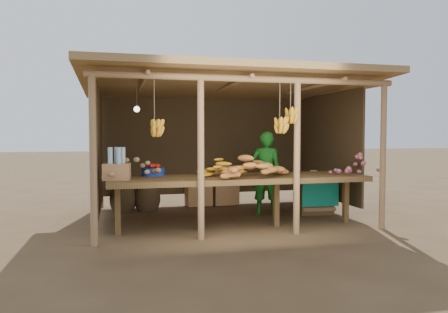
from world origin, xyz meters
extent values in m
plane|color=brown|center=(0.00, 0.00, 0.00)|extent=(60.00, 60.00, 0.00)
cylinder|color=#9B7650|center=(-2.10, -1.50, 1.10)|extent=(0.09, 0.09, 2.20)
cylinder|color=#9B7650|center=(2.10, -1.50, 1.10)|extent=(0.09, 0.09, 2.20)
cylinder|color=#9B7650|center=(-2.10, 1.50, 1.10)|extent=(0.09, 0.09, 2.20)
cylinder|color=#9B7650|center=(2.10, 1.50, 1.10)|extent=(0.09, 0.09, 2.20)
cylinder|color=#9B7650|center=(-0.70, -1.50, 1.10)|extent=(0.09, 0.09, 2.20)
cylinder|color=#9B7650|center=(0.70, -1.50, 1.10)|extent=(0.09, 0.09, 2.20)
cylinder|color=#9B7650|center=(0.00, -1.50, 2.20)|extent=(4.40, 0.09, 0.09)
cylinder|color=#9B7650|center=(0.00, 1.50, 2.20)|extent=(4.40, 0.09, 0.09)
cube|color=#9C7749|center=(0.00, 0.00, 2.29)|extent=(4.70, 3.50, 0.28)
cube|color=#483721|center=(0.00, 1.48, 1.21)|extent=(4.20, 0.04, 1.98)
cube|color=#483721|center=(-2.08, 0.20, 1.21)|extent=(0.04, 2.40, 1.98)
cube|color=#483721|center=(2.08, 0.20, 1.21)|extent=(0.04, 2.40, 1.98)
cube|color=brown|center=(0.00, -0.95, 0.76)|extent=(3.90, 1.05, 0.08)
cube|color=brown|center=(-1.80, -0.95, 0.36)|extent=(0.08, 0.08, 0.72)
cube|color=brown|center=(-0.60, -0.95, 0.36)|extent=(0.08, 0.08, 0.72)
cube|color=brown|center=(0.60, -0.95, 0.36)|extent=(0.08, 0.08, 0.72)
cube|color=brown|center=(1.80, -0.95, 0.36)|extent=(0.08, 0.08, 0.72)
cylinder|color=navy|center=(-1.26, -0.57, 0.86)|extent=(0.35, 0.35, 0.12)
cube|color=#A17348|center=(-1.81, -1.03, 0.91)|extent=(0.40, 0.33, 0.23)
imported|color=#186E1C|center=(0.78, 0.03, 0.74)|extent=(0.64, 0.53, 1.49)
cube|color=brown|center=(1.66, -0.05, 0.28)|extent=(0.65, 0.56, 0.55)
cube|color=#0D967F|center=(1.66, -0.05, 0.58)|extent=(0.72, 0.63, 0.06)
cube|color=#A17348|center=(0.32, 1.20, 0.22)|extent=(0.51, 0.41, 0.39)
cube|color=#A17348|center=(0.32, 1.20, 0.61)|extent=(0.51, 0.41, 0.39)
cube|color=#A17348|center=(-0.22, 1.20, 0.22)|extent=(0.51, 0.41, 0.39)
ellipsoid|color=#483721|center=(-1.69, 0.92, 0.29)|extent=(0.49, 0.49, 0.66)
ellipsoid|color=#483721|center=(-1.25, 0.92, 0.29)|extent=(0.49, 0.49, 0.66)
camera|label=1|loc=(-1.83, -7.29, 1.44)|focal=35.00mm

